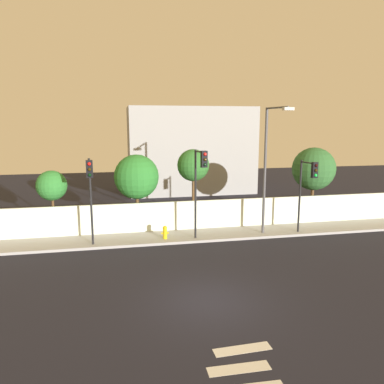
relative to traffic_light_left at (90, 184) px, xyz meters
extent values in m
plane|color=black|center=(4.68, -6.98, -3.62)|extent=(80.00, 80.00, 0.00)
cube|color=#A2A2A2|center=(4.68, 1.22, -3.55)|extent=(36.00, 2.40, 0.15)
cube|color=silver|center=(4.68, 2.51, -2.57)|extent=(36.00, 0.18, 1.80)
cube|color=silver|center=(4.53, -11.08, -3.62)|extent=(1.80, 0.46, 0.01)
cube|color=silver|center=(4.93, -10.23, -3.62)|extent=(1.81, 0.50, 0.01)
cylinder|color=black|center=(-0.04, 0.57, -1.09)|extent=(0.12, 0.12, 4.77)
cylinder|color=black|center=(0.00, 0.05, 1.20)|extent=(0.15, 1.05, 0.08)
cube|color=black|center=(0.03, -0.48, 0.85)|extent=(0.35, 0.22, 0.90)
sphere|color=red|center=(0.04, -0.59, 1.12)|extent=(0.18, 0.18, 0.18)
sphere|color=#33260A|center=(0.04, -0.59, 0.84)|extent=(0.18, 0.18, 0.18)
sphere|color=black|center=(0.04, -0.59, 0.56)|extent=(0.18, 0.18, 0.18)
cylinder|color=black|center=(12.26, 0.57, -1.26)|extent=(0.12, 0.12, 4.43)
cylinder|color=black|center=(12.35, -0.05, 0.86)|extent=(0.25, 1.25, 0.08)
cube|color=black|center=(12.44, -0.67, 0.51)|extent=(0.36, 0.25, 0.90)
sphere|color=black|center=(12.45, -0.79, 0.78)|extent=(0.18, 0.18, 0.18)
sphere|color=#33260A|center=(12.45, -0.79, 0.50)|extent=(0.18, 0.18, 0.18)
sphere|color=#19F24C|center=(12.45, -0.79, 0.22)|extent=(0.18, 0.18, 0.18)
cylinder|color=black|center=(5.77, 0.57, -0.89)|extent=(0.12, 0.12, 5.16)
cylinder|color=black|center=(5.90, 0.06, 1.58)|extent=(0.33, 1.03, 0.08)
cube|color=black|center=(6.02, -0.44, 1.23)|extent=(0.38, 0.28, 0.90)
sphere|color=red|center=(6.05, -0.56, 1.50)|extent=(0.18, 0.18, 0.18)
sphere|color=#33260A|center=(6.05, -0.56, 1.22)|extent=(0.18, 0.18, 0.18)
sphere|color=black|center=(6.05, -0.56, 0.94)|extent=(0.18, 0.18, 0.18)
cylinder|color=#4C4C51|center=(10.03, 0.77, 0.28)|extent=(0.16, 0.16, 7.50)
cylinder|color=#4C4C51|center=(10.17, -0.32, 3.98)|extent=(0.37, 2.19, 0.10)
cube|color=beige|center=(10.31, -1.41, 3.88)|extent=(0.63, 0.31, 0.16)
cylinder|color=gold|center=(4.00, 0.77, -3.17)|extent=(0.24, 0.24, 0.60)
sphere|color=gold|center=(4.00, 0.77, -2.83)|extent=(0.26, 0.26, 0.26)
cylinder|color=gold|center=(3.83, 0.77, -3.14)|extent=(0.10, 0.09, 0.09)
cylinder|color=gold|center=(4.17, 0.77, -3.14)|extent=(0.10, 0.09, 0.09)
cylinder|color=brown|center=(-2.49, 3.48, -2.35)|extent=(0.15, 0.15, 2.55)
sphere|color=#2E7D32|center=(-2.49, 3.48, -0.57)|extent=(1.82, 1.82, 1.82)
cylinder|color=brown|center=(2.61, 3.48, -2.29)|extent=(0.20, 0.20, 2.67)
sphere|color=#2B7A2E|center=(2.61, 3.48, -0.18)|extent=(2.80, 2.80, 2.80)
cylinder|color=brown|center=(6.24, 3.48, -1.86)|extent=(0.17, 0.17, 3.52)
sphere|color=#2E6D2B|center=(6.24, 3.48, 0.47)|extent=(2.07, 2.07, 2.07)
cylinder|color=brown|center=(14.74, 3.48, -2.20)|extent=(0.22, 0.22, 2.84)
sphere|color=#2E622E|center=(14.74, 3.48, 0.02)|extent=(2.95, 2.95, 2.95)
cube|color=#9C9C9C|center=(8.63, 16.51, 0.51)|extent=(12.04, 6.00, 8.26)
camera|label=1|loc=(1.36, -20.05, 3.17)|focal=35.10mm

